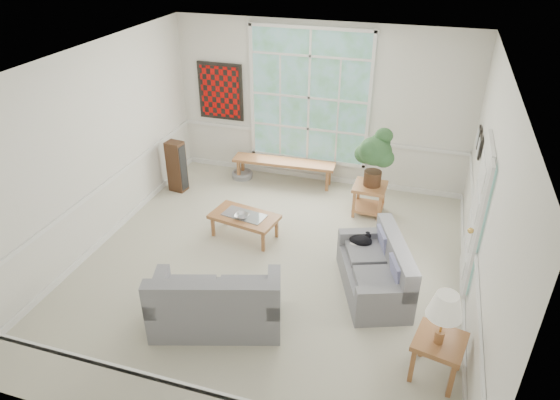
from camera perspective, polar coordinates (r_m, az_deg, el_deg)
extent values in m
cube|color=#B7B39D|center=(7.46, -1.20, -7.67)|extent=(5.50, 6.00, 0.01)
cube|color=white|center=(6.13, -1.50, 15.28)|extent=(5.50, 6.00, 0.02)
cube|color=silver|center=(9.33, 4.59, 10.69)|extent=(5.50, 0.02, 3.00)
cube|color=silver|center=(4.43, -14.08, -14.48)|extent=(5.50, 0.02, 3.00)
cube|color=silver|center=(7.90, -20.71, 5.19)|extent=(0.02, 6.00, 3.00)
cube|color=silver|center=(6.44, 22.59, -0.82)|extent=(0.02, 6.00, 3.00)
cube|color=white|center=(9.29, 3.35, 11.62)|extent=(2.30, 0.08, 2.40)
cube|color=white|center=(7.17, 21.37, -1.55)|extent=(0.08, 0.90, 2.10)
cube|color=white|center=(6.58, 21.68, -3.53)|extent=(0.08, 0.26, 1.90)
cube|color=#650B08|center=(9.84, -6.83, 12.20)|extent=(0.90, 0.06, 1.10)
cube|color=black|center=(7.99, 21.80, 5.64)|extent=(0.04, 0.26, 0.32)
cube|color=black|center=(8.36, 21.71, 6.69)|extent=(0.04, 0.26, 0.32)
cube|color=slate|center=(6.93, 10.70, -7.49)|extent=(1.22, 1.64, 0.79)
cube|color=slate|center=(6.34, -7.33, -10.76)|extent=(1.77, 1.26, 0.87)
cube|color=#975E35|center=(8.04, -4.06, -2.96)|extent=(1.15, 0.76, 0.40)
imported|color=#A4A4A9|center=(7.86, -4.40, -1.81)|extent=(0.28, 0.28, 0.07)
cube|color=#975E35|center=(9.64, 0.42, 3.24)|extent=(1.98, 0.49, 0.46)
cube|color=#975E35|center=(8.74, 10.12, 0.09)|extent=(0.56, 0.56, 0.55)
cube|color=#975E35|center=(6.05, 17.47, -16.79)|extent=(0.63, 0.63, 0.54)
cylinder|color=gray|center=(9.94, -4.34, 2.94)|extent=(0.45, 0.45, 0.12)
cube|color=#3A2213|center=(9.46, -11.74, 3.78)|extent=(0.33, 0.28, 0.97)
ellipsoid|color=black|center=(7.27, 9.21, -4.54)|extent=(0.39, 0.33, 0.16)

